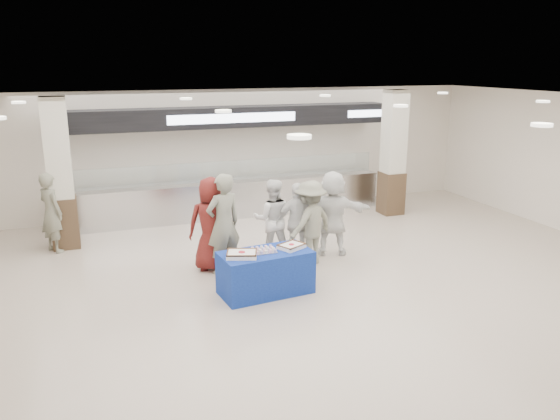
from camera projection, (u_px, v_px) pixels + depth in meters
name	position (u px, v px, depth m)	size (l,w,h in m)	color
ground	(314.00, 296.00, 9.32)	(14.00, 14.00, 0.00)	beige
serving_line	(231.00, 172.00, 13.91)	(8.70, 0.85, 2.80)	silver
column_left	(60.00, 177.00, 11.42)	(0.55, 0.55, 3.20)	#3C2B1B
column_right	(393.00, 156.00, 14.04)	(0.55, 0.55, 3.20)	#3C2B1B
display_table	(266.00, 272.00, 9.36)	(1.55, 0.78, 0.75)	#163699
sheet_cake_left	(242.00, 254.00, 9.02)	(0.59, 0.52, 0.10)	white
sheet_cake_right	(291.00, 246.00, 9.43)	(0.52, 0.48, 0.09)	white
cupcake_tray	(264.00, 250.00, 9.26)	(0.41, 0.31, 0.07)	#ADADB2
civilian_maroon	(212.00, 224.00, 10.31)	(0.89, 0.58, 1.81)	maroon
soldier_a	(223.00, 224.00, 10.12)	(0.70, 0.46, 1.92)	slate
chef_tall	(272.00, 219.00, 10.96)	(0.79, 0.62, 1.63)	white
chef_short	(298.00, 222.00, 10.82)	(0.93, 0.39, 1.59)	white
soldier_b	(310.00, 223.00, 10.63)	(1.08, 0.62, 1.68)	slate
civilian_white	(332.00, 213.00, 11.15)	(1.64, 0.52, 1.76)	white
soldier_bg	(51.00, 213.00, 11.32)	(0.62, 0.41, 1.69)	slate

